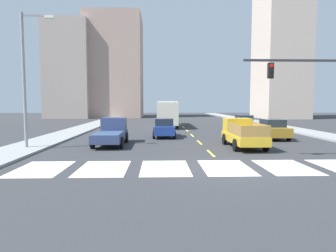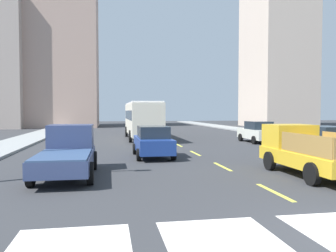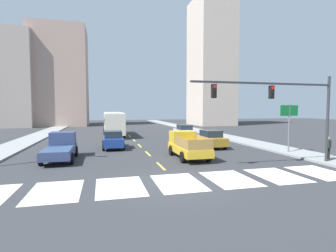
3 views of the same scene
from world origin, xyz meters
name	(u,v)px [view 1 (image 1 of 3)]	position (x,y,z in m)	size (l,w,h in m)	color
ground_plane	(226,168)	(0.00, 0.00, 0.00)	(160.00, 160.00, 0.00)	#313236
sidewalk_right	(298,130)	(12.30, 18.00, 0.07)	(3.12, 110.00, 0.15)	gray
sidewalk_left	(75,131)	(-12.30, 18.00, 0.07)	(3.12, 110.00, 0.15)	gray
crosswalk_stripe_0	(41,169)	(-8.78, 0.00, 0.00)	(2.29, 3.47, 0.01)	silver
crosswalk_stripe_1	(103,168)	(-5.85, 0.00, 0.00)	(2.29, 3.47, 0.01)	silver
crosswalk_stripe_2	(165,168)	(-2.93, 0.00, 0.00)	(2.29, 3.47, 0.01)	silver
crosswalk_stripe_3	(226,167)	(0.00, 0.00, 0.00)	(2.29, 3.47, 0.01)	silver
crosswalk_stripe_4	(286,167)	(2.93, 0.00, 0.00)	(2.29, 3.47, 0.01)	silver
lane_dash_0	(211,153)	(0.00, 4.00, 0.00)	(0.16, 2.40, 0.01)	#D7D442
lane_dash_1	(199,142)	(0.00, 9.00, 0.00)	(0.16, 2.40, 0.01)	#D7D442
lane_dash_2	(192,135)	(0.00, 14.00, 0.00)	(0.16, 2.40, 0.01)	#D7D442
lane_dash_3	(187,130)	(0.00, 19.00, 0.00)	(0.16, 2.40, 0.01)	#D7D442
lane_dash_4	(183,127)	(0.00, 24.00, 0.00)	(0.16, 2.40, 0.01)	#D7D442
lane_dash_5	(180,124)	(0.00, 29.00, 0.00)	(0.16, 2.40, 0.01)	#D7D442
lane_dash_6	(178,122)	(0.00, 34.00, 0.00)	(0.16, 2.40, 0.01)	#D7D442
lane_dash_7	(176,120)	(0.00, 39.00, 0.00)	(0.16, 2.40, 0.01)	#D7D442
pickup_stakebed	(242,134)	(2.69, 6.65, 0.94)	(2.18, 5.20, 1.96)	gold
pickup_dark	(112,132)	(-6.75, 8.14, 0.92)	(2.18, 5.20, 1.96)	navy
city_bus	(166,112)	(-2.18, 24.80, 1.95)	(2.72, 10.80, 3.32)	beige
sedan_far	(244,122)	(6.77, 20.01, 0.86)	(2.02, 4.40, 1.72)	beige
sedan_near_right	(164,128)	(-2.73, 12.73, 0.86)	(2.02, 4.40, 1.72)	navy
sedan_mid	(272,129)	(6.58, 11.01, 0.86)	(2.02, 4.40, 1.72)	#A47923
streetlight_left	(26,75)	(-11.96, 5.98, 4.97)	(2.20, 0.28, 9.00)	gray
tower_tall_centre	(280,46)	(21.91, 46.25, 14.93)	(8.57, 11.38, 29.86)	beige
block_mid_left	(71,71)	(-21.84, 49.50, 10.02)	(9.03, 10.16, 20.03)	#A7978E
block_mid_right	(115,67)	(-12.81, 51.92, 11.06)	(11.75, 11.74, 22.11)	tan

